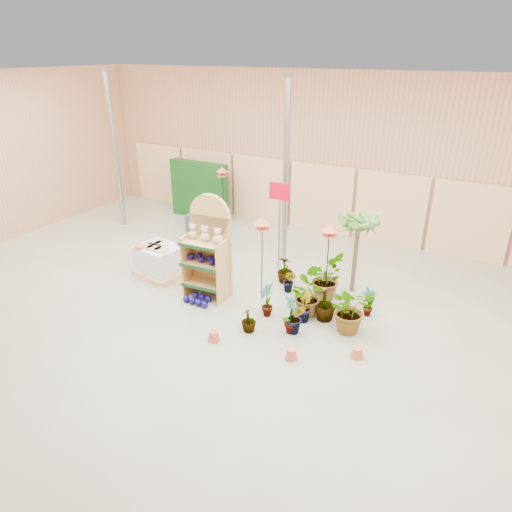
# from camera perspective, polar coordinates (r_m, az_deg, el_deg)

# --- Properties ---
(room) EXTENTS (15.20, 12.10, 4.70)m
(room) POSITION_cam_1_polar(r_m,az_deg,el_deg) (8.82, -3.59, 6.18)
(room) COLOR gray
(room) RESTS_ON ground
(display_shelf) EXTENTS (0.99, 0.67, 2.27)m
(display_shelf) POSITION_cam_1_polar(r_m,az_deg,el_deg) (9.83, -5.91, 0.72)
(display_shelf) COLOR tan
(display_shelf) RESTS_ON ground
(teddy_bears) EXTENTS (0.83, 0.21, 0.35)m
(teddy_bears) POSITION_cam_1_polar(r_m,az_deg,el_deg) (9.59, -6.26, 2.63)
(teddy_bears) COLOR #BDB5A1
(teddy_bears) RESTS_ON display_shelf
(gazing_balls_shelf) EXTENTS (0.83, 0.28, 0.16)m
(gazing_balls_shelf) POSITION_cam_1_polar(r_m,az_deg,el_deg) (9.80, -6.30, -0.33)
(gazing_balls_shelf) COLOR #110856
(gazing_balls_shelf) RESTS_ON display_shelf
(gazing_balls_floor) EXTENTS (0.63, 0.39, 0.15)m
(gazing_balls_floor) POSITION_cam_1_polar(r_m,az_deg,el_deg) (9.89, -7.25, -5.44)
(gazing_balls_floor) COLOR #110856
(gazing_balls_floor) RESTS_ON ground
(pallet_stack) EXTENTS (1.19, 1.05, 0.79)m
(pallet_stack) POSITION_cam_1_polar(r_m,az_deg,el_deg) (11.07, -12.00, -0.61)
(pallet_stack) COLOR tan
(pallet_stack) RESTS_ON ground
(charcoal_planters) EXTENTS (0.50, 0.50, 1.00)m
(charcoal_planters) POSITION_cam_1_polar(r_m,az_deg,el_deg) (12.36, -7.17, 3.07)
(charcoal_planters) COLOR #2D2C33
(charcoal_planters) RESTS_ON ground
(trellis_stock) EXTENTS (2.00, 0.30, 1.80)m
(trellis_stock) POSITION_cam_1_polar(r_m,az_deg,el_deg) (14.65, -7.07, 8.17)
(trellis_stock) COLOR #104213
(trellis_stock) RESTS_ON ground
(offer_sign) EXTENTS (0.50, 0.08, 2.20)m
(offer_sign) POSITION_cam_1_polar(r_m,az_deg,el_deg) (10.69, 2.93, 5.88)
(offer_sign) COLOR gray
(offer_sign) RESTS_ON ground
(bird_table_front) EXTENTS (0.34, 0.34, 1.88)m
(bird_table_front) POSITION_cam_1_polar(r_m,az_deg,el_deg) (9.25, 0.78, 4.02)
(bird_table_front) COLOR black
(bird_table_front) RESTS_ON ground
(bird_table_right) EXTENTS (0.34, 0.34, 1.79)m
(bird_table_right) POSITION_cam_1_polar(r_m,az_deg,el_deg) (9.27, 9.18, 3.16)
(bird_table_right) COLOR black
(bird_table_right) RESTS_ON ground
(bird_table_back) EXTENTS (0.34, 0.34, 1.97)m
(bird_table_back) POSITION_cam_1_polar(r_m,az_deg,el_deg) (13.02, -4.24, 10.43)
(bird_table_back) COLOR black
(bird_table_back) RESTS_ON ground
(palm) EXTENTS (0.70, 0.70, 1.89)m
(palm) POSITION_cam_1_polar(r_m,az_deg,el_deg) (9.88, 12.69, 4.01)
(palm) COLOR brown
(palm) RESTS_ON ground
(potted_plant_0) EXTENTS (0.46, 0.46, 0.74)m
(potted_plant_0) POSITION_cam_1_polar(r_m,az_deg,el_deg) (9.24, 1.37, -5.45)
(potted_plant_0) COLOR #3D7427
(potted_plant_0) RESTS_ON ground
(potted_plant_1) EXTENTS (0.41, 0.44, 0.64)m
(potted_plant_1) POSITION_cam_1_polar(r_m,az_deg,el_deg) (9.15, 6.01, -6.27)
(potted_plant_1) COLOR #3D7427
(potted_plant_1) RESTS_ON ground
(potted_plant_2) EXTENTS (1.06, 1.04, 0.89)m
(potted_plant_2) POSITION_cam_1_polar(r_m,az_deg,el_deg) (9.30, 6.23, -4.84)
(potted_plant_2) COLOR #3D7427
(potted_plant_2) RESTS_ON ground
(potted_plant_3) EXTENTS (0.59, 0.59, 0.77)m
(potted_plant_3) POSITION_cam_1_polar(r_m,az_deg,el_deg) (9.21, 8.67, -5.77)
(potted_plant_3) COLOR #3D7427
(potted_plant_3) RESTS_ON ground
(potted_plant_4) EXTENTS (0.38, 0.40, 0.63)m
(potted_plant_4) POSITION_cam_1_polar(r_m,az_deg,el_deg) (9.53, 13.83, -5.62)
(potted_plant_4) COLOR #3D7427
(potted_plant_4) RESTS_ON ground
(potted_plant_5) EXTENTS (0.32, 0.27, 0.54)m
(potted_plant_5) POSITION_cam_1_polar(r_m,az_deg,el_deg) (10.17, 4.21, -3.15)
(potted_plant_5) COLOR #3D7427
(potted_plant_5) RESTS_ON ground
(potted_plant_6) EXTENTS (0.94, 1.03, 0.97)m
(potted_plant_6) POSITION_cam_1_polar(r_m,az_deg,el_deg) (9.94, 8.54, -2.70)
(potted_plant_6) COLOR #3D7427
(potted_plant_6) RESTS_ON ground
(potted_plant_7) EXTENTS (0.35, 0.35, 0.51)m
(potted_plant_7) POSITION_cam_1_polar(r_m,az_deg,el_deg) (8.81, -0.93, -7.93)
(potted_plant_7) COLOR #3D7427
(potted_plant_7) RESTS_ON ground
(potted_plant_8) EXTENTS (0.37, 0.48, 0.81)m
(potted_plant_8) POSITION_cam_1_polar(r_m,az_deg,el_deg) (8.69, 4.39, -7.33)
(potted_plant_8) COLOR #3D7427
(potted_plant_8) RESTS_ON ground
(potted_plant_9) EXTENTS (0.43, 0.38, 0.66)m
(potted_plant_9) POSITION_cam_1_polar(r_m,az_deg,el_deg) (8.75, 5.02, -7.74)
(potted_plant_9) COLOR #3D7427
(potted_plant_9) RESTS_ON ground
(potted_plant_10) EXTENTS (1.12, 1.11, 0.94)m
(potted_plant_10) POSITION_cam_1_polar(r_m,az_deg,el_deg) (8.90, 11.75, -6.54)
(potted_plant_10) COLOR #3D7427
(potted_plant_10) RESTS_ON ground
(potted_plant_11) EXTENTS (0.39, 0.39, 0.66)m
(potted_plant_11) POSITION_cam_1_polar(r_m,az_deg,el_deg) (10.56, 3.67, -1.68)
(potted_plant_11) COLOR #3D7427
(potted_plant_11) RESTS_ON ground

